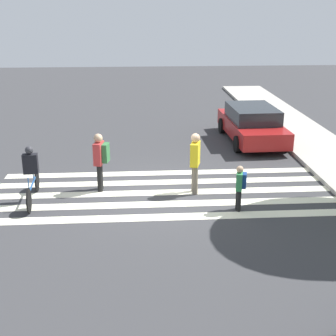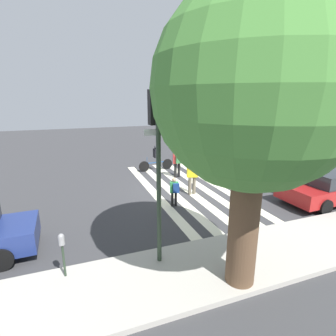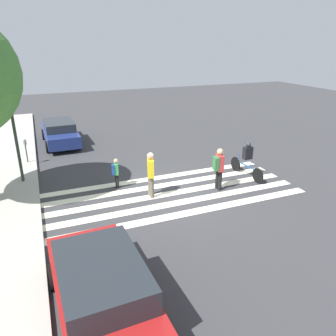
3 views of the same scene
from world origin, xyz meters
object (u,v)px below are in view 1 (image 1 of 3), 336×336
Objects in this scene: pedestrian_child_with_backpack at (240,184)px; pedestrian_adult_tall_backpack at (100,158)px; car_parked_silver_sedan at (252,124)px; pedestrian_adult_blue_shirt at (195,160)px; cyclist_mid_street at (31,172)px.

pedestrian_adult_tall_backpack is (-1.71, -3.80, 0.28)m from pedestrian_child_with_backpack.
pedestrian_child_with_backpack is at bearing -17.71° from car_parked_silver_sedan.
pedestrian_adult_blue_shirt is at bearing 53.91° from pedestrian_child_with_backpack.
cyclist_mid_street is at bearing -70.77° from pedestrian_adult_blue_shirt.
car_parked_silver_sedan is (-5.64, 7.57, -0.13)m from cyclist_mid_street.
pedestrian_adult_tall_backpack is at bearing 107.23° from cyclist_mid_street.
pedestrian_adult_tall_backpack is (-0.40, -2.75, 0.00)m from pedestrian_adult_blue_shirt.
car_parked_silver_sedan is at bearing 166.34° from pedestrian_adult_blue_shirt.
pedestrian_child_with_backpack is 0.56× the size of cyclist_mid_street.
pedestrian_adult_tall_backpack reaches higher than car_parked_silver_sedan.
pedestrian_adult_tall_backpack reaches higher than pedestrian_child_with_backpack.
car_parked_silver_sedan is at bearing -0.74° from pedestrian_child_with_backpack.
pedestrian_child_with_backpack is 0.27× the size of car_parked_silver_sedan.
pedestrian_adult_tall_backpack is 7.54m from car_parked_silver_sedan.
pedestrian_adult_blue_shirt reaches higher than pedestrian_adult_tall_backpack.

